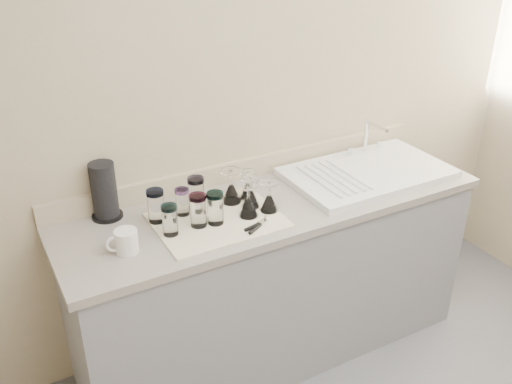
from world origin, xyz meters
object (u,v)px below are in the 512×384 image
tumbler_lavender (215,208)px  goblet_back_left (231,191)px  sink_unit (367,172)px  goblet_front_left (248,205)px  tumbler_cyan (182,202)px  tumbler_blue (198,210)px  goblet_front_right (269,201)px  paper_towel_roll (104,191)px  goblet_back_right (248,189)px  goblet_extra (251,197)px  tumbler_magenta (170,220)px  tumbler_teal (156,206)px  tumbler_purple (196,193)px  can_opener (257,226)px  white_mug (126,241)px

tumbler_lavender → goblet_back_left: 0.20m
sink_unit → goblet_front_left: (-0.73, -0.08, 0.04)m
tumbler_cyan → goblet_front_left: goblet_front_left is taller
tumbler_blue → goblet_front_right: size_ratio=1.02×
paper_towel_roll → goblet_front_right: bearing=-25.3°
goblet_back_right → goblet_front_left: goblet_front_left is taller
goblet_back_left → goblet_front_right: bearing=-54.3°
sink_unit → goblet_extra: size_ratio=5.68×
paper_towel_roll → tumbler_magenta: bearing=-56.2°
tumbler_teal → tumbler_purple: size_ratio=0.99×
sink_unit → goblet_back_right: 0.66m
tumbler_teal → tumbler_blue: size_ratio=1.02×
tumbler_teal → goblet_extra: (0.42, -0.08, -0.03)m
tumbler_blue → goblet_extra: size_ratio=1.02×
tumbler_magenta → paper_towel_roll: size_ratio=0.52×
tumbler_blue → paper_towel_roll: size_ratio=0.57×
sink_unit → tumbler_blue: 0.96m
tumbler_purple → tumbler_blue: (-0.05, -0.14, -0.00)m
tumbler_lavender → can_opener: 0.20m
goblet_extra → can_opener: (-0.06, -0.18, -0.04)m
tumbler_magenta → tumbler_lavender: 0.21m
tumbler_purple → tumbler_cyan: bearing=-165.7°
goblet_extra → white_mug: goblet_extra is taller
can_opener → goblet_back_left: bearing=88.6°
sink_unit → white_mug: 1.30m
tumbler_cyan → goblet_back_left: (0.24, -0.00, -0.01)m
tumbler_blue → tumbler_lavender: bearing=-12.9°
sink_unit → tumbler_blue: bearing=-176.9°
tumbler_teal → goblet_front_right: (0.48, -0.15, -0.03)m
tumbler_purple → white_mug: bearing=-155.1°
white_mug → tumbler_teal: bearing=40.0°
tumbler_blue → goblet_front_left: bearing=-7.5°
tumbler_teal → sink_unit: bearing=-3.6°
tumbler_blue → goblet_front_left: 0.23m
tumbler_lavender → tumbler_blue: bearing=167.1°
goblet_back_right → can_opener: (-0.09, -0.26, -0.04)m
tumbler_purple → white_mug: size_ratio=1.13×
tumbler_cyan → tumbler_lavender: size_ratio=0.85×
tumbler_lavender → tumbler_teal: bearing=147.7°
tumbler_magenta → goblet_extra: bearing=6.8°
white_mug → paper_towel_roll: size_ratio=0.52×
tumbler_cyan → goblet_extra: goblet_extra is taller
goblet_back_right → goblet_front_right: (0.03, -0.15, 0.00)m
sink_unit → tumbler_cyan: 0.99m
tumbler_purple → paper_towel_roll: size_ratio=0.59×
sink_unit → paper_towel_roll: size_ratio=3.14×
goblet_front_left → goblet_front_right: bearing=-1.4°
tumbler_cyan → tumbler_purple: bearing=14.3°
goblet_back_left → goblet_extra: bearing=-55.4°
tumbler_blue → goblet_back_right: tumbler_blue is taller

